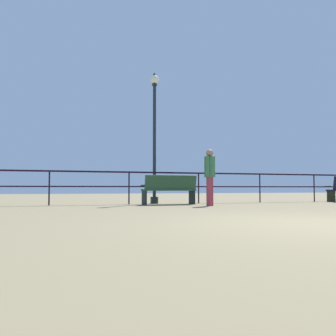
{
  "coord_description": "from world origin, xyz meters",
  "views": [
    {
      "loc": [
        -3.92,
        -4.11,
        0.5
      ],
      "look_at": [
        -0.07,
        6.8,
        1.13
      ],
      "focal_mm": 39.62,
      "sensor_mm": 36.0,
      "label": 1
    }
  ],
  "objects": [
    {
      "name": "bench_near_left",
      "position": [
        -0.09,
        6.61,
        0.5
      ],
      "size": [
        1.66,
        0.65,
        0.9
      ],
      "color": "#25492E",
      "rests_on": "ground_plane"
    },
    {
      "name": "person_by_bench",
      "position": [
        0.72,
        5.45,
        0.93
      ],
      "size": [
        0.4,
        0.4,
        1.61
      ],
      "color": "#973141",
      "rests_on": "ground_plane"
    },
    {
      "name": "ground_plane",
      "position": [
        0.0,
        0.0,
        0.0
      ],
      "size": [
        60.0,
        60.0,
        0.0
      ],
      "primitive_type": "plane",
      "color": "#847552"
    },
    {
      "name": "pier_railing",
      "position": [
        -0.0,
        7.3,
        0.77
      ],
      "size": [
        21.58,
        0.05,
        1.03
      ],
      "color": "black",
      "rests_on": "ground_plane"
    },
    {
      "name": "lamppost_center",
      "position": [
        -0.31,
        7.46,
        2.41
      ],
      "size": [
        0.29,
        0.29,
        4.35
      ],
      "color": "#1A272A",
      "rests_on": "ground_plane"
    }
  ]
}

